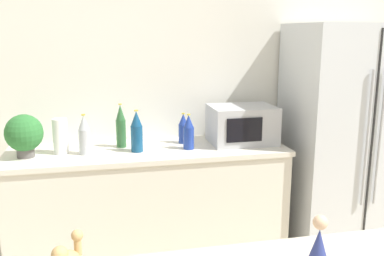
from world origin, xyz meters
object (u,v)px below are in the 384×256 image
back_bottle_3 (137,132)px  back_bottle_2 (183,129)px  paper_towel_roll (60,136)px  back_bottle_1 (189,132)px  back_bottle_4 (84,135)px  wise_man_figurine_blue (319,244)px  microwave (242,124)px  refrigerator (345,139)px  potted_plant (24,134)px  back_bottle_0 (121,126)px

back_bottle_3 → back_bottle_2: bearing=23.9°
paper_towel_roll → back_bottle_1: bearing=-4.7°
back_bottle_4 → wise_man_figurine_blue: bearing=-68.1°
microwave → back_bottle_1: bearing=-168.1°
microwave → back_bottle_3: 0.80m
refrigerator → back_bottle_4: refrigerator is taller
refrigerator → paper_towel_roll: 2.14m
potted_plant → back_bottle_2: (1.11, 0.14, -0.05)m
back_bottle_1 → back_bottle_4: bearing=178.5°
microwave → back_bottle_2: 0.44m
paper_towel_roll → back_bottle_2: paper_towel_roll is taller
potted_plant → paper_towel_roll: (0.23, 0.04, -0.04)m
paper_towel_roll → back_bottle_0: back_bottle_0 is taller
back_bottle_1 → back_bottle_3: 0.37m
back_bottle_2 → back_bottle_3: back_bottle_3 is taller
back_bottle_4 → back_bottle_1: bearing=-1.5°
potted_plant → back_bottle_4: potted_plant is taller
paper_towel_roll → back_bottle_3: bearing=-7.1°
back_bottle_0 → back_bottle_3: size_ratio=1.08×
potted_plant → back_bottle_4: (0.39, -0.01, -0.03)m
potted_plant → microwave: 1.54m
wise_man_figurine_blue → potted_plant: bearing=121.4°
microwave → wise_man_figurine_blue: wise_man_figurine_blue is taller
microwave → refrigerator: bearing=-5.1°
potted_plant → microwave: bearing=2.2°
back_bottle_0 → back_bottle_1: (0.47, -0.16, -0.03)m
back_bottle_0 → back_bottle_2: back_bottle_0 is taller
potted_plant → back_bottle_3: (0.74, -0.02, -0.02)m
potted_plant → paper_towel_roll: size_ratio=1.19×
back_bottle_0 → back_bottle_2: 0.47m
refrigerator → paper_towel_roll: size_ratio=7.24×
paper_towel_roll → back_bottle_3: size_ratio=0.82×
refrigerator → back_bottle_0: 1.74m
back_bottle_0 → back_bottle_3: back_bottle_0 is taller
back_bottle_0 → back_bottle_4: back_bottle_0 is taller
back_bottle_0 → wise_man_figurine_blue: size_ratio=1.94×
refrigerator → back_bottle_0: (-1.72, 0.14, 0.15)m
potted_plant → wise_man_figurine_blue: (1.13, -1.85, 0.03)m
wise_man_figurine_blue → microwave: bearing=77.9°
back_bottle_0 → wise_man_figurine_blue: back_bottle_0 is taller
paper_towel_roll → back_bottle_0: (0.42, 0.08, 0.03)m
back_bottle_0 → back_bottle_2: bearing=1.9°
back_bottle_3 → potted_plant: bearing=178.4°
paper_towel_roll → microwave: size_ratio=0.51×
potted_plant → microwave: potted_plant is taller
microwave → paper_towel_roll: bearing=-179.3°
refrigerator → microwave: (-0.83, 0.07, 0.14)m
microwave → wise_man_figurine_blue: 1.96m
back_bottle_2 → wise_man_figurine_blue: 2.00m
refrigerator → back_bottle_1: refrigerator is taller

